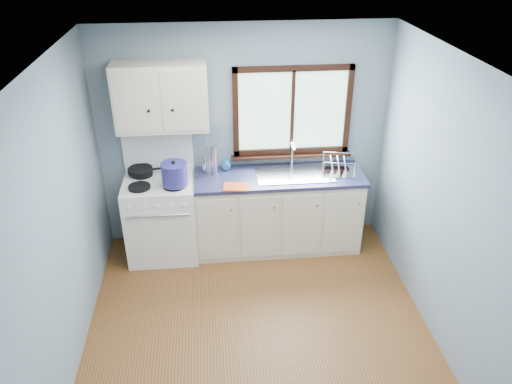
{
  "coord_description": "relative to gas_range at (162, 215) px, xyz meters",
  "views": [
    {
      "loc": [
        -0.37,
        -3.34,
        3.41
      ],
      "look_at": [
        0.05,
        0.9,
        1.05
      ],
      "focal_mm": 35.0,
      "sensor_mm": 36.0,
      "label": 1
    }
  ],
  "objects": [
    {
      "name": "utensil_crock",
      "position": [
        0.54,
        0.16,
        0.51
      ],
      "size": [
        0.13,
        0.13,
        0.39
      ],
      "rotation": [
        0.0,
        0.0,
        -0.05
      ],
      "color": "silver",
      "rests_on": "countertop"
    },
    {
      "name": "wall_right",
      "position": [
        2.56,
        -1.47,
        0.76
      ],
      "size": [
        0.02,
        3.6,
        2.5
      ],
      "primitive_type": "cube",
      "color": "slate",
      "rests_on": "ground"
    },
    {
      "name": "window",
      "position": [
        1.48,
        0.3,
        0.98
      ],
      "size": [
        1.36,
        0.1,
        1.03
      ],
      "color": "#9EC6A8",
      "rests_on": "wall_back"
    },
    {
      "name": "dish_towel",
      "position": [
        0.82,
        -0.23,
        0.44
      ],
      "size": [
        0.27,
        0.21,
        0.02
      ],
      "primitive_type": "cube",
      "rotation": [
        0.0,
        0.0,
        -0.12
      ],
      "color": "#C2461E",
      "rests_on": "countertop"
    },
    {
      "name": "floor",
      "position": [
        0.95,
        -1.47,
        -0.5
      ],
      "size": [
        3.2,
        3.6,
        0.02
      ],
      "primitive_type": "cube",
      "color": "brown",
      "rests_on": "ground"
    },
    {
      "name": "thermos",
      "position": [
        0.61,
        0.12,
        0.59
      ],
      "size": [
        0.1,
        0.1,
        0.33
      ],
      "primitive_type": "cylinder",
      "rotation": [
        0.0,
        0.0,
        0.38
      ],
      "color": "silver",
      "rests_on": "countertop"
    },
    {
      "name": "countertop",
      "position": [
        1.31,
        0.02,
        0.41
      ],
      "size": [
        1.89,
        0.64,
        0.04
      ],
      "primitive_type": "cube",
      "color": "#1E203C",
      "rests_on": "base_cabinets"
    },
    {
      "name": "sink",
      "position": [
        1.49,
        0.02,
        0.37
      ],
      "size": [
        0.84,
        0.46,
        0.44
      ],
      "color": "silver",
      "rests_on": "countertop"
    },
    {
      "name": "dish_rack",
      "position": [
        1.98,
        0.01,
        0.48
      ],
      "size": [
        0.43,
        0.36,
        0.2
      ],
      "rotation": [
        0.0,
        0.0,
        -0.19
      ],
      "color": "silver",
      "rests_on": "countertop"
    },
    {
      "name": "upper_cabinets",
      "position": [
        0.1,
        0.15,
        1.31
      ],
      "size": [
        0.95,
        0.35,
        0.7
      ],
      "color": "beige",
      "rests_on": "wall_back"
    },
    {
      "name": "wall_left",
      "position": [
        -0.66,
        -1.47,
        0.76
      ],
      "size": [
        0.02,
        3.6,
        2.5
      ],
      "primitive_type": "cube",
      "color": "slate",
      "rests_on": "ground"
    },
    {
      "name": "wall_back",
      "position": [
        0.95,
        0.34,
        0.76
      ],
      "size": [
        3.2,
        0.02,
        2.5
      ],
      "primitive_type": "cube",
      "color": "slate",
      "rests_on": "ground"
    },
    {
      "name": "base_cabinets",
      "position": [
        1.31,
        0.02,
        -0.08
      ],
      "size": [
        1.85,
        0.6,
        0.88
      ],
      "color": "beige",
      "rests_on": "floor"
    },
    {
      "name": "gas_range",
      "position": [
        0.0,
        0.0,
        0.0
      ],
      "size": [
        0.76,
        0.69,
        1.36
      ],
      "color": "white",
      "rests_on": "floor"
    },
    {
      "name": "stockpot",
      "position": [
        0.19,
        -0.16,
        0.59
      ],
      "size": [
        0.31,
        0.31,
        0.27
      ],
      "rotation": [
        0.0,
        0.0,
        0.13
      ],
      "color": "navy",
      "rests_on": "gas_range"
    },
    {
      "name": "skillet",
      "position": [
        -0.19,
        0.15,
        0.49
      ],
      "size": [
        0.42,
        0.3,
        0.05
      ],
      "rotation": [
        0.0,
        0.0,
        0.13
      ],
      "color": "black",
      "rests_on": "gas_range"
    },
    {
      "name": "ceiling",
      "position": [
        0.95,
        -1.47,
        2.02
      ],
      "size": [
        3.2,
        3.6,
        0.02
      ],
      "primitive_type": "cube",
      "color": "white",
      "rests_on": "wall_back"
    },
    {
      "name": "soap_bottle",
      "position": [
        0.74,
        0.17,
        0.55
      ],
      "size": [
        0.11,
        0.11,
        0.25
      ],
      "primitive_type": "imported",
      "rotation": [
        0.0,
        0.0,
        -0.19
      ],
      "color": "#1B61A7",
      "rests_on": "countertop"
    }
  ]
}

